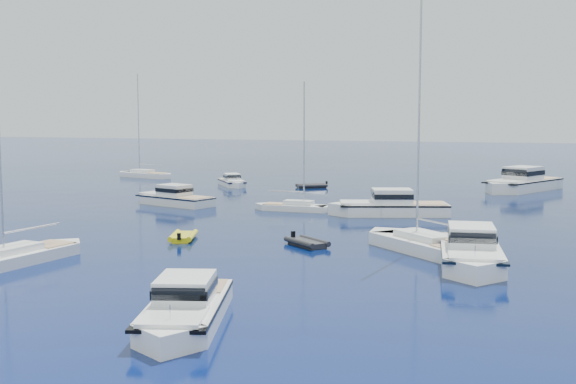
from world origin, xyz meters
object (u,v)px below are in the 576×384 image
motor_cruiser_near (185,324)px  sailboat_fore (19,263)px  motor_cruiser_right (471,265)px  tender_yellow (183,240)px

motor_cruiser_near → sailboat_fore: 16.85m
motor_cruiser_right → tender_yellow: motor_cruiser_right is taller
motor_cruiser_right → sailboat_fore: (-25.06, -7.61, 0.00)m
motor_cruiser_right → sailboat_fore: bearing=9.5°
tender_yellow → sailboat_fore: bearing=-136.9°
motor_cruiser_near → motor_cruiser_right: size_ratio=0.87×
motor_cruiser_near → sailboat_fore: size_ratio=0.63×
sailboat_fore → tender_yellow: size_ratio=4.35×
motor_cruiser_near → motor_cruiser_right: bearing=-139.0°
motor_cruiser_near → sailboat_fore: sailboat_fore is taller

